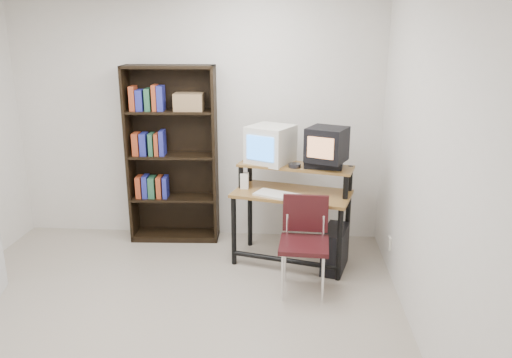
# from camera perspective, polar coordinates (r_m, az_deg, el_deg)

# --- Properties ---
(floor) EXTENTS (4.00, 4.00, 0.01)m
(floor) POSITION_cam_1_polar(r_m,az_deg,el_deg) (4.14, -11.47, -16.76)
(floor) COLOR #ADA18F
(floor) RESTS_ON ground
(back_wall) EXTENTS (4.00, 0.01, 2.60)m
(back_wall) POSITION_cam_1_polar(r_m,az_deg,el_deg) (5.50, -6.80, 6.57)
(back_wall) COLOR silver
(back_wall) RESTS_ON floor
(right_wall) EXTENTS (0.01, 4.00, 2.60)m
(right_wall) POSITION_cam_1_polar(r_m,az_deg,el_deg) (3.58, 19.69, 0.27)
(right_wall) COLOR silver
(right_wall) RESTS_ON floor
(computer_desk) EXTENTS (1.23, 0.83, 0.98)m
(computer_desk) POSITION_cam_1_polar(r_m,az_deg,el_deg) (4.91, 4.18, -2.08)
(computer_desk) COLOR olive
(computer_desk) RESTS_ON floor
(crt_monitor) EXTENTS (0.53, 0.53, 0.38)m
(crt_monitor) POSITION_cam_1_polar(r_m,az_deg,el_deg) (4.97, 1.66, 3.95)
(crt_monitor) COLOR white
(crt_monitor) RESTS_ON computer_desk
(vcr) EXTENTS (0.39, 0.31, 0.08)m
(vcr) POSITION_cam_1_polar(r_m,az_deg,el_deg) (4.87, 7.75, 1.72)
(vcr) COLOR black
(vcr) RESTS_ON computer_desk
(crt_tv) EXTENTS (0.45, 0.44, 0.32)m
(crt_tv) POSITION_cam_1_polar(r_m,az_deg,el_deg) (4.78, 8.10, 3.94)
(crt_tv) COLOR black
(crt_tv) RESTS_ON vcr
(cd_spindle) EXTENTS (0.12, 0.12, 0.05)m
(cd_spindle) POSITION_cam_1_polar(r_m,az_deg,el_deg) (4.81, 4.42, 1.47)
(cd_spindle) COLOR #26262B
(cd_spindle) RESTS_ON computer_desk
(keyboard) EXTENTS (0.51, 0.39, 0.03)m
(keyboard) POSITION_cam_1_polar(r_m,az_deg,el_deg) (4.75, 2.68, -1.94)
(keyboard) COLOR white
(keyboard) RESTS_ON computer_desk
(mousepad) EXTENTS (0.27, 0.25, 0.01)m
(mousepad) POSITION_cam_1_polar(r_m,az_deg,el_deg) (4.72, 7.10, -2.35)
(mousepad) COLOR black
(mousepad) RESTS_ON computer_desk
(mouse) EXTENTS (0.10, 0.06, 0.03)m
(mouse) POSITION_cam_1_polar(r_m,az_deg,el_deg) (4.70, 7.03, -2.19)
(mouse) COLOR white
(mouse) RESTS_ON mousepad
(desk_speaker) EXTENTS (0.08, 0.08, 0.17)m
(desk_speaker) POSITION_cam_1_polar(r_m,az_deg,el_deg) (4.96, -1.33, -0.28)
(desk_speaker) COLOR white
(desk_speaker) RESTS_ON computer_desk
(pc_tower) EXTENTS (0.31, 0.49, 0.42)m
(pc_tower) POSITION_cam_1_polar(r_m,az_deg,el_deg) (4.96, 9.01, -7.88)
(pc_tower) COLOR black
(pc_tower) RESTS_ON floor
(school_chair) EXTENTS (0.45, 0.45, 0.85)m
(school_chair) POSITION_cam_1_polar(r_m,az_deg,el_deg) (4.44, 5.57, -6.32)
(school_chair) COLOR black
(school_chair) RESTS_ON floor
(bookshelf) EXTENTS (0.97, 0.36, 1.91)m
(bookshelf) POSITION_cam_1_polar(r_m,az_deg,el_deg) (5.48, -9.52, 2.94)
(bookshelf) COLOR black
(bookshelf) RESTS_ON floor
(wall_outlet) EXTENTS (0.02, 0.08, 0.12)m
(wall_outlet) POSITION_cam_1_polar(r_m,az_deg,el_deg) (4.97, 15.01, -7.09)
(wall_outlet) COLOR beige
(wall_outlet) RESTS_ON right_wall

